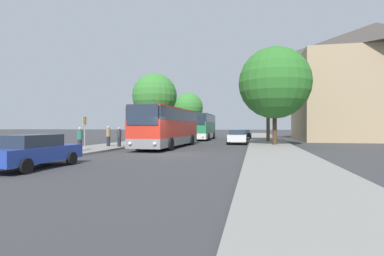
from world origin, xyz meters
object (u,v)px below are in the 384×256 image
object	(u,v)px
bus_middle	(202,126)
tree_right_near	(268,86)
parked_car_left_curb	(34,151)
tree_left_near	(155,96)
pedestrian_walking_back	(119,137)
tree_right_mid	(275,83)
pedestrian_waiting_near	(108,136)
pedestrian_waiting_far	(80,139)
bus_stop_sign	(85,128)
tree_left_far	(188,108)
parked_car_right_near	(237,137)
parked_car_right_far	(244,134)
bus_front	(168,127)

from	to	relation	value
bus_middle	tree_right_near	world-z (taller)	tree_right_near
parked_car_left_curb	tree_left_near	xyz separation A→B (m)	(-2.28, 22.94, 4.75)
pedestrian_walking_back	tree_right_mid	bearing A→B (deg)	153.11
tree_left_near	pedestrian_waiting_near	bearing A→B (deg)	-93.14
pedestrian_waiting_far	tree_right_near	xyz separation A→B (m)	(13.50, 17.26, 5.54)
parked_car_left_curb	bus_stop_sign	world-z (taller)	bus_stop_sign
tree_left_near	tree_right_near	bearing A→B (deg)	7.43
parked_car_left_curb	bus_stop_sign	xyz separation A→B (m)	(-3.61, 9.93, 0.93)
pedestrian_waiting_near	pedestrian_waiting_far	xyz separation A→B (m)	(0.41, -4.95, -0.05)
tree_left_far	parked_car_left_curb	bearing A→B (deg)	-86.52
parked_car_left_curb	pedestrian_waiting_near	xyz separation A→B (m)	(-2.86, 12.37, 0.25)
bus_stop_sign	pedestrian_walking_back	distance (m)	2.93
pedestrian_waiting_far	parked_car_right_near	bearing A→B (deg)	143.92
parked_car_right_far	pedestrian_walking_back	distance (m)	23.42
parked_car_right_near	tree_left_far	distance (m)	26.10
parked_car_right_near	tree_right_mid	size ratio (longest dim) A/B	0.45
bus_stop_sign	pedestrian_waiting_far	distance (m)	2.86
pedestrian_waiting_far	tree_left_far	bearing A→B (deg)	-177.05
tree_right_mid	bus_middle	bearing A→B (deg)	126.47
parked_car_right_far	tree_right_mid	bearing A→B (deg)	101.96
tree_right_near	tree_right_mid	xyz separation A→B (m)	(0.28, -6.99, -0.59)
bus_middle	tree_right_near	size ratio (longest dim) A/B	1.24
bus_front	tree_right_near	size ratio (longest dim) A/B	1.34
bus_front	tree_left_near	bearing A→B (deg)	117.27
bus_front	bus_middle	distance (m)	15.85
bus_front	bus_middle	size ratio (longest dim) A/B	1.08
pedestrian_walking_back	tree_left_near	world-z (taller)	tree_left_near
parked_car_right_near	tree_left_near	bearing A→B (deg)	-16.55
tree_left_near	parked_car_right_far	bearing A→B (deg)	45.35
pedestrian_waiting_near	tree_right_near	xyz separation A→B (m)	(13.92, 12.31, 5.50)
pedestrian_waiting_near	tree_right_mid	world-z (taller)	tree_right_mid
bus_front	tree_left_far	size ratio (longest dim) A/B	1.49
pedestrian_waiting_far	bus_middle	bearing A→B (deg)	170.61
pedestrian_waiting_near	tree_right_near	world-z (taller)	tree_right_near
bus_front	pedestrian_walking_back	xyz separation A→B (m)	(-3.70, -2.02, -0.86)
parked_car_right_near	pedestrian_walking_back	xyz separation A→B (m)	(-9.42, -8.12, 0.19)
parked_car_left_curb	pedestrian_waiting_far	world-z (taller)	pedestrian_waiting_far
parked_car_right_near	pedestrian_waiting_far	bearing A→B (deg)	50.43
parked_car_left_curb	tree_left_far	distance (m)	43.94
pedestrian_waiting_far	tree_left_near	distance (m)	16.17
pedestrian_waiting_near	tree_left_near	bearing A→B (deg)	131.11
bus_stop_sign	tree_right_near	world-z (taller)	tree_right_near
parked_car_left_curb	tree_right_mid	distance (m)	21.63
parked_car_left_curb	tree_right_near	world-z (taller)	tree_right_near
pedestrian_waiting_far	tree_left_far	world-z (taller)	tree_left_far
parked_car_right_near	pedestrian_waiting_near	world-z (taller)	pedestrian_waiting_near
pedestrian_waiting_far	tree_left_far	size ratio (longest dim) A/B	0.21
pedestrian_waiting_far	pedestrian_waiting_near	bearing A→B (deg)	-172.58
tree_left_near	tree_left_far	distance (m)	20.68
tree_right_mid	bus_stop_sign	bearing A→B (deg)	-152.59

